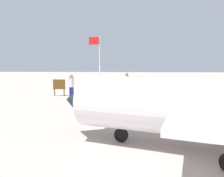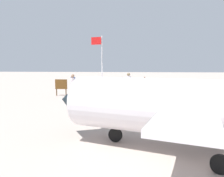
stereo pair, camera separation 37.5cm
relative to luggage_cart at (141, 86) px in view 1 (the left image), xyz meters
name	(u,v)px [view 1 (the left image)]	position (x,y,z in m)	size (l,w,h in m)	color
ground_plane	(117,93)	(2.18, 1.67, -0.46)	(120.00, 120.00, 0.00)	#B1A094
luggage_cart	(141,86)	(0.00, 0.00, 0.00)	(2.22, 1.89, 0.65)	#1135D1
suitcase_navy	(136,82)	(0.50, -0.28, 0.33)	(0.60, 0.44, 0.29)	black
suitcase_grey	(147,82)	(-0.53, -0.08, 0.34)	(0.55, 0.38, 0.31)	maroon
suitcase_tan	(137,83)	(0.40, 0.41, 0.35)	(0.51, 0.44, 0.33)	black
worker_lead	(127,82)	(1.30, 3.12, 0.62)	(0.52, 0.52, 1.81)	navy
worker_trailing	(71,84)	(5.49, 4.25, 0.55)	(0.49, 0.49, 1.73)	navy
worker_supervisor	(71,86)	(5.17, 5.39, 0.51)	(0.41, 0.41, 1.71)	navy
airplane_near	(186,107)	(-0.42, 14.07, 0.78)	(7.72, 6.15, 3.22)	white
flagpole	(98,58)	(3.83, 1.37, 2.55)	(1.01, 0.23, 4.94)	silver
signboard	(59,85)	(6.57, 3.84, 0.37)	(0.97, 0.11, 1.30)	#4C3319
wooden_fence	(119,81)	(2.18, -2.76, 0.22)	(4.93, 0.88, 1.17)	brown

